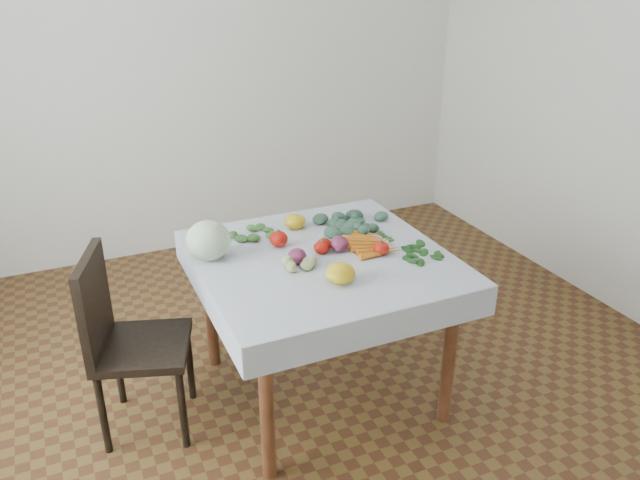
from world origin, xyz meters
The scene contains 19 objects.
ground centered at (0.00, 0.00, 0.00)m, with size 4.00×4.00×0.00m, color brown.
back_wall centered at (0.00, 2.00, 1.35)m, with size 4.00×0.04×2.70m, color white.
table centered at (0.00, 0.00, 0.65)m, with size 1.00×1.00×0.75m.
tablecloth centered at (0.00, 0.00, 0.75)m, with size 1.12×1.12×0.01m, color white.
chair centered at (-0.91, 0.12, 0.51)m, with size 0.50×0.50×0.88m.
cabbage centered at (-0.48, 0.19, 0.85)m, with size 0.20×0.20×0.18m, color #B0C5A5.
tomato_a centered at (0.01, 0.03, 0.79)m, with size 0.07×0.07×0.06m, color red.
tomato_b centered at (0.04, 0.05, 0.79)m, with size 0.07×0.07×0.06m, color red.
tomato_c centered at (-0.14, 0.18, 0.79)m, with size 0.09×0.09×0.08m, color red.
tomato_d centered at (0.26, -0.10, 0.79)m, with size 0.07×0.07×0.06m, color red.
heirloom_back centered at (0.01, 0.35, 0.79)m, with size 0.11×0.11×0.08m, color gold.
heirloom_front centered at (-0.03, -0.26, 0.80)m, with size 0.13×0.13×0.09m, color gold.
onion_a centered at (-0.13, -0.02, 0.79)m, with size 0.08×0.08×0.07m, color maroon.
onion_b centered at (0.10, 0.02, 0.79)m, with size 0.09×0.09×0.08m, color maroon.
tomatillo_cluster centered at (-0.13, -0.05, 0.78)m, with size 0.12×0.12×0.04m.
carrot_bunch centered at (0.25, 0.01, 0.77)m, with size 0.22×0.35×0.03m.
kale_bunch centered at (0.29, 0.24, 0.78)m, with size 0.34×0.31×0.05m.
basil_bunch centered at (0.44, -0.16, 0.76)m, with size 0.25×0.19×0.01m.
dill_bunch centered at (-0.25, 0.33, 0.77)m, with size 0.26×0.19×0.03m.
Camera 1 is at (-1.06, -2.36, 2.02)m, focal length 35.00 mm.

